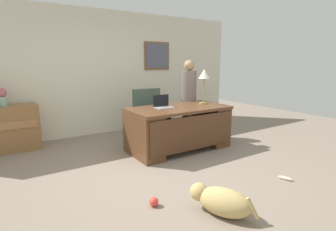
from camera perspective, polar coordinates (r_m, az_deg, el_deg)
The scene contains 11 objects.
ground_plane at distance 4.10m, azimuth -0.61°, elevation -11.43°, with size 12.00×12.00×0.00m, color gray.
back_wall at distance 6.14m, azimuth -13.81°, elevation 8.93°, with size 7.00×0.16×2.70m.
desk at distance 4.85m, azimuth 2.48°, elevation -2.43°, with size 1.82×0.95×0.79m.
armchair at distance 5.50m, azimuth -3.75°, elevation -0.30°, with size 0.60×0.59×1.04m.
person_standing at distance 5.63m, azimuth 4.46°, elevation 3.76°, with size 0.32×0.32×1.63m.
dog_lying at distance 2.99m, azimuth 11.33°, elevation -17.59°, with size 0.52×0.70×0.30m.
laptop at distance 4.74m, azimuth -1.15°, elevation 2.41°, with size 0.32×0.22×0.23m.
desk_lamp at distance 5.17m, azimuth 7.80°, elevation 8.39°, with size 0.22×0.22×0.67m.
vase_with_flowers at distance 5.47m, azimuth -32.25°, elevation 3.55°, with size 0.17×0.17×0.32m.
dog_toy_ball at distance 3.13m, azimuth -3.06°, elevation -18.08°, with size 0.11×0.11×0.11m, color #E53F33.
dog_toy_bone at distance 4.07m, azimuth 24.02°, elevation -12.25°, with size 0.20×0.05×0.05m, color beige.
Camera 1 is at (-2.01, -3.19, 1.60)m, focal length 28.27 mm.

